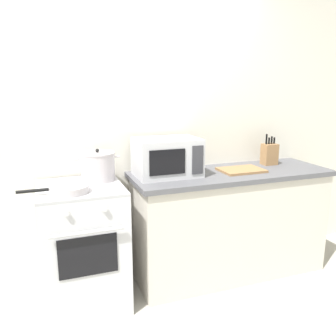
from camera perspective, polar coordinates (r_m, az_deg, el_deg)
back_wall at (r=3.00m, az=-2.86°, el=6.14°), size 4.40×0.10×2.50m
lower_cabinet_right at (r=3.13m, az=9.97°, el=-9.12°), size 1.64×0.56×0.88m
countertop_right at (r=2.99m, az=10.32°, el=-0.92°), size 1.70×0.60×0.04m
stove at (r=2.74m, az=-13.65°, el=-12.18°), size 0.60×0.64×0.92m
stock_pot at (r=2.69m, az=-11.35°, el=0.27°), size 0.34×0.26×0.24m
frying_pan at (r=2.44m, az=-15.95°, el=-3.30°), size 0.46×0.26×0.05m
microwave at (r=2.77m, az=-0.20°, el=1.79°), size 0.50×0.37×0.30m
cutting_board at (r=3.00m, az=11.86°, el=-0.32°), size 0.36×0.26×0.02m
knife_block at (r=3.31m, az=16.21°, el=2.23°), size 0.13×0.10×0.28m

